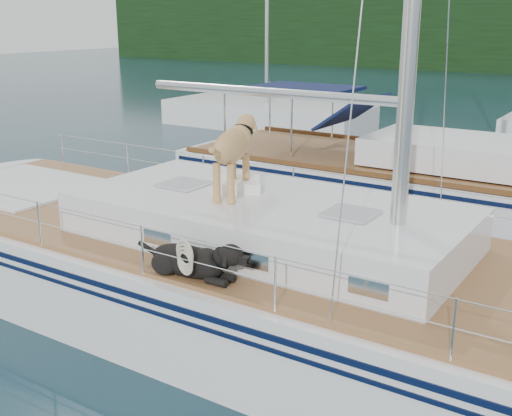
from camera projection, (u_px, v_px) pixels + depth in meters
The scene contains 4 objects.
ground at pixel (220, 311), 9.35m from camera, with size 120.00×120.00×0.00m, color black.
main_sailboat at pixel (224, 269), 9.10m from camera, with size 12.00×3.80×14.01m.
neighbor_sailboat at pixel (432, 187), 13.66m from camera, with size 11.00×3.50×13.30m.
bg_boat_west at pixel (266, 116), 24.64m from camera, with size 8.00×3.00×11.65m.
Camera 1 is at (5.09, -6.85, 4.12)m, focal length 45.00 mm.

